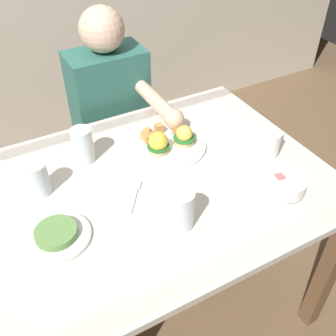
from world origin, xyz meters
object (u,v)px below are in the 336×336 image
object	(u,v)px
coffee_mug	(270,142)
water_glass_near	(83,147)
eggs_benedict_plate	(169,143)
water_glass_extra	(38,180)
diner_person	(114,115)
fork	(135,195)
side_plate	(57,235)
fruit_bowl	(286,186)
water_glass_far	(182,211)
dining_table	(154,204)

from	to	relation	value
coffee_mug	water_glass_near	bearing A→B (deg)	154.65
eggs_benedict_plate	water_glass_extra	bearing A→B (deg)	-179.11
diner_person	fork	bearing A→B (deg)	-105.84
water_glass_extra	side_plate	xyz separation A→B (m)	(-0.01, -0.22, -0.04)
fruit_bowl	coffee_mug	size ratio (longest dim) A/B	1.08
fruit_bowl	diner_person	world-z (taller)	diner_person
water_glass_near	water_glass_far	distance (m)	0.47
fruit_bowl	diner_person	size ratio (longest dim) A/B	0.11
side_plate	diner_person	world-z (taller)	diner_person
dining_table	side_plate	distance (m)	0.39
fork	water_glass_near	size ratio (longest dim) A/B	1.03
water_glass_near	fork	bearing A→B (deg)	-72.73
fruit_bowl	coffee_mug	world-z (taller)	coffee_mug
coffee_mug	fork	bearing A→B (deg)	176.48
side_plate	water_glass_near	bearing A→B (deg)	57.80
dining_table	fruit_bowl	distance (m)	0.46
dining_table	fork	distance (m)	0.14
side_plate	diner_person	bearing A→B (deg)	56.36
dining_table	fruit_bowl	xyz separation A→B (m)	(0.36, -0.26, 0.14)
fruit_bowl	fork	bearing A→B (deg)	152.75
fruit_bowl	water_glass_far	size ratio (longest dim) A/B	0.92
water_glass_near	side_plate	world-z (taller)	water_glass_near
coffee_mug	eggs_benedict_plate	bearing A→B (deg)	146.53
dining_table	water_glass_far	world-z (taller)	water_glass_far
fruit_bowl	side_plate	bearing A→B (deg)	166.49
water_glass_near	water_glass_far	size ratio (longest dim) A/B	1.02
dining_table	water_glass_near	distance (m)	0.32
side_plate	diner_person	distance (m)	0.83
fork	side_plate	size ratio (longest dim) A/B	0.68
side_plate	coffee_mug	bearing A→B (deg)	1.59
water_glass_far	water_glass_extra	size ratio (longest dim) A/B	1.11
water_glass_far	diner_person	distance (m)	0.83
fruit_bowl	water_glass_extra	world-z (taller)	water_glass_extra
eggs_benedict_plate	diner_person	xyz separation A→B (m)	(-0.05, 0.46, -0.12)
dining_table	eggs_benedict_plate	bearing A→B (deg)	45.36
fruit_bowl	water_glass_far	bearing A→B (deg)	173.30
dining_table	diner_person	world-z (taller)	diner_person
fruit_bowl	water_glass_near	xyz separation A→B (m)	(-0.52, 0.49, 0.03)
fruit_bowl	water_glass_far	xyz separation A→B (m)	(-0.37, 0.04, 0.03)
fruit_bowl	fork	size ratio (longest dim) A/B	0.88
eggs_benedict_plate	dining_table	bearing A→B (deg)	-134.64
coffee_mug	water_glass_near	size ratio (longest dim) A/B	0.84
water_glass_near	diner_person	size ratio (longest dim) A/B	0.12
diner_person	water_glass_near	bearing A→B (deg)	-124.82
dining_table	coffee_mug	bearing A→B (deg)	-7.79
fruit_bowl	water_glass_near	distance (m)	0.71
water_glass_near	side_plate	size ratio (longest dim) A/B	0.67
diner_person	coffee_mug	bearing A→B (deg)	-61.87
dining_table	fork	xyz separation A→B (m)	(-0.08, -0.03, 0.11)
coffee_mug	water_glass_extra	world-z (taller)	water_glass_extra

